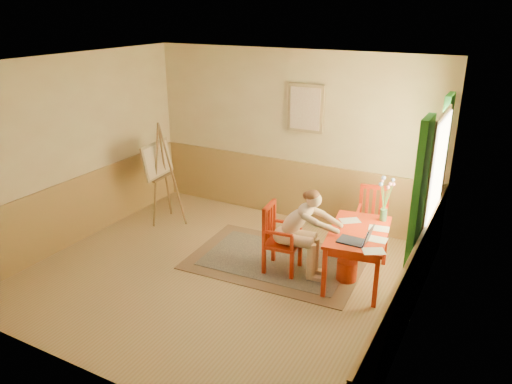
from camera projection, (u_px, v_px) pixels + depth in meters
The scene contains 14 objects.
room at pixel (218, 177), 6.19m from camera, with size 5.04×4.54×2.84m.
wainscot at pixel (249, 219), 7.17m from camera, with size 5.00×4.50×1.00m.
window at pixel (432, 185), 6.05m from camera, with size 0.12×2.01×2.20m.
wall_portrait at pixel (305, 109), 7.72m from camera, with size 0.60×0.05×0.76m.
rug at pixel (276, 260), 7.01m from camera, with size 2.48×1.73×0.02m.
table at pixel (358, 237), 6.32m from camera, with size 0.89×1.29×0.72m.
chair_left at pixel (279, 238), 6.62m from camera, with size 0.49×0.47×0.96m.
chair_back at pixel (372, 220), 7.18m from camera, with size 0.49×0.51×0.97m.
figure at pixel (300, 228), 6.43m from camera, with size 0.94×0.44×1.24m.
laptop at pixel (357, 239), 5.95m from camera, with size 0.41×0.25×0.24m.
papers at pixel (369, 234), 6.18m from camera, with size 0.84×1.01×0.00m.
vase at pixel (385, 201), 6.50m from camera, with size 0.20×0.30×0.60m.
wastebasket at pixel (347, 270), 6.48m from camera, with size 0.27×0.27×0.29m, color #B13210.
easel at pixel (159, 164), 7.99m from camera, with size 0.60×0.76×1.69m.
Camera 1 is at (3.18, -4.93, 3.43)m, focal length 34.45 mm.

